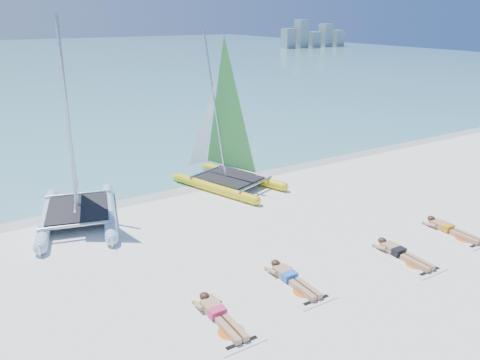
% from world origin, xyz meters
% --- Properties ---
extents(ground, '(140.00, 140.00, 0.00)m').
position_xyz_m(ground, '(0.00, 0.00, 0.00)').
color(ground, white).
rests_on(ground, ground).
extents(sea, '(140.00, 115.00, 0.01)m').
position_xyz_m(sea, '(0.00, 63.00, 0.01)').
color(sea, '#6FB9B5').
rests_on(sea, ground).
extents(wet_sand_strip, '(140.00, 1.40, 0.01)m').
position_xyz_m(wet_sand_strip, '(0.00, 5.50, 0.00)').
color(wet_sand_strip, beige).
rests_on(wet_sand_strip, ground).
extents(distant_skyline, '(14.00, 2.00, 5.00)m').
position_xyz_m(distant_skyline, '(53.71, 62.00, 1.94)').
color(distant_skyline, gray).
rests_on(distant_skyline, ground).
extents(catamaran_blue, '(3.32, 5.04, 6.31)m').
position_xyz_m(catamaran_blue, '(-3.66, 4.65, 1.88)').
color(catamaran_blue, '#BEDAFA').
rests_on(catamaran_blue, ground).
extents(catamaran_yellow, '(3.29, 4.61, 5.71)m').
position_xyz_m(catamaran_yellow, '(1.70, 5.07, 1.80)').
color(catamaran_yellow, yellow).
rests_on(catamaran_yellow, ground).
extents(towel_a, '(1.00, 1.85, 0.02)m').
position_xyz_m(towel_a, '(-2.43, -2.31, 0.01)').
color(towel_a, white).
rests_on(towel_a, ground).
extents(sunbather_a, '(0.37, 1.73, 0.26)m').
position_xyz_m(sunbather_a, '(-2.43, -2.11, 0.12)').
color(sunbather_a, tan).
rests_on(sunbather_a, towel_a).
extents(towel_b, '(1.00, 1.85, 0.02)m').
position_xyz_m(towel_b, '(-0.24, -1.95, 0.01)').
color(towel_b, white).
rests_on(towel_b, ground).
extents(sunbather_b, '(0.37, 1.73, 0.26)m').
position_xyz_m(sunbather_b, '(-0.24, -1.76, 0.12)').
color(sunbather_b, tan).
rests_on(sunbather_b, towel_b).
extents(towel_c, '(1.00, 1.85, 0.02)m').
position_xyz_m(towel_c, '(2.98, -2.48, 0.01)').
color(towel_c, white).
rests_on(towel_c, ground).
extents(sunbather_c, '(0.37, 1.73, 0.26)m').
position_xyz_m(sunbather_c, '(2.98, -2.29, 0.12)').
color(sunbather_c, tan).
rests_on(sunbather_c, towel_c).
extents(towel_d, '(1.00, 1.85, 0.02)m').
position_xyz_m(towel_d, '(5.38, -2.24, 0.01)').
color(towel_d, white).
rests_on(towel_d, ground).
extents(sunbather_d, '(0.37, 1.73, 0.26)m').
position_xyz_m(sunbather_d, '(5.38, -2.05, 0.12)').
color(sunbather_d, tan).
rests_on(sunbather_d, towel_d).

